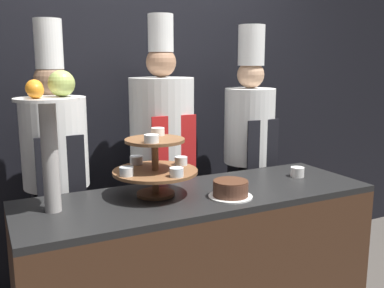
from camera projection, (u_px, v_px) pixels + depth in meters
wall_back at (138, 87)px, 3.04m from camera, size 10.00×0.06×2.80m
buffet_counter at (200, 269)px, 2.37m from camera, size 1.91×0.63×0.88m
tiered_stand at (155, 164)px, 2.22m from camera, size 0.44×0.44×0.34m
fruit_pedestal at (51, 119)px, 1.94m from camera, size 0.29×0.29×0.65m
cake_round at (231, 189)px, 2.21m from camera, size 0.23×0.23×0.09m
cup_white at (297, 172)px, 2.61m from camera, size 0.08×0.08×0.06m
chef_left at (56, 169)px, 2.49m from camera, size 0.37×0.37×1.80m
chef_center_left at (162, 151)px, 2.78m from camera, size 0.41×0.41×1.86m
chef_center_right at (249, 144)px, 3.07m from camera, size 0.36×0.36×1.82m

